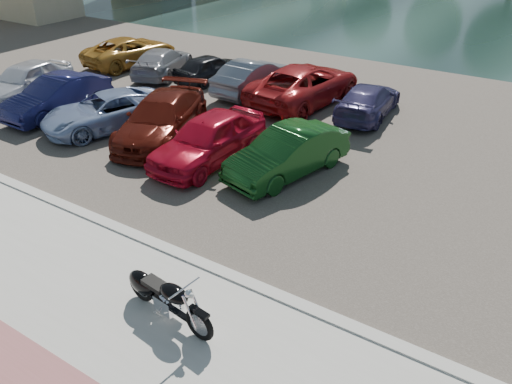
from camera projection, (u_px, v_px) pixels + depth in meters
ground at (164, 334)px, 9.52m from camera, size 200.00×200.00×0.00m
promenade at (126, 368)px, 8.77m from camera, size 60.00×6.00×0.10m
kerb at (225, 274)px, 10.95m from camera, size 60.00×0.30×0.14m
parking_lot at (373, 136)px, 17.54m from camera, size 60.00×18.00×0.04m
river at (508, 8)px, 38.72m from camera, size 120.00×40.00×0.00m
motorcycle at (161, 295)px, 9.66m from camera, size 2.33×0.75×1.05m
car_0 at (26, 80)px, 20.50m from camera, size 2.34×4.52×1.47m
car_1 at (57, 96)px, 18.90m from camera, size 1.54×4.34×1.43m
car_2 at (107, 111)px, 17.78m from camera, size 3.64×5.03×1.27m
car_3 at (162, 118)px, 16.98m from camera, size 3.51×5.36×1.44m
car_4 at (209, 139)px, 15.43m from camera, size 1.95×4.49×1.51m
car_5 at (288, 153)px, 14.72m from camera, size 2.44×4.40×1.37m
car_6 at (130, 51)px, 24.82m from camera, size 2.81×5.06×1.34m
car_7 at (162, 62)px, 23.31m from camera, size 2.99×4.61×1.24m
car_8 at (210, 68)px, 22.47m from camera, size 2.07×3.80×1.23m
car_9 at (253, 76)px, 21.11m from camera, size 1.64×4.28×1.39m
car_10 at (304, 84)px, 20.00m from camera, size 3.11×5.79×1.55m
car_11 at (368, 100)px, 18.82m from camera, size 2.04×4.32×1.22m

